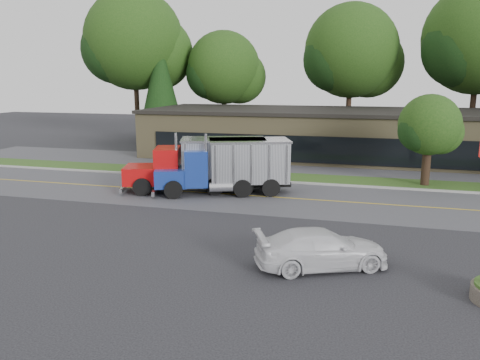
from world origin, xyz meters
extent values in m
plane|color=#3A3A40|center=(0.00, 0.00, 0.00)|extent=(140.00, 140.00, 0.00)
cube|color=#59595E|center=(0.00, 9.00, 0.00)|extent=(60.00, 8.00, 0.02)
cube|color=gold|center=(0.00, 9.00, 0.00)|extent=(60.00, 0.12, 0.01)
cube|color=#9E9E99|center=(0.00, 13.20, 0.00)|extent=(60.00, 0.30, 0.12)
cube|color=#2D4C1A|center=(0.00, 15.00, 0.00)|extent=(60.00, 3.40, 0.03)
cube|color=#59595E|center=(0.00, 20.00, 0.00)|extent=(60.00, 7.00, 0.02)
cube|color=#877952|center=(2.00, 26.00, 2.00)|extent=(32.00, 12.00, 4.00)
cylinder|color=#382619|center=(-20.00, 32.00, 3.06)|extent=(0.56, 0.56, 6.12)
sphere|color=#1B3E10|center=(-20.00, 32.00, 11.36)|extent=(11.19, 11.19, 11.19)
sphere|color=#1B3E10|center=(-17.90, 33.40, 9.96)|extent=(8.39, 8.39, 8.39)
sphere|color=black|center=(-21.75, 30.95, 10.31)|extent=(7.69, 7.69, 7.69)
cylinder|color=#382619|center=(-10.00, 34.00, 2.24)|extent=(0.56, 0.56, 4.48)
sphere|color=#1B3E10|center=(-10.00, 34.00, 8.32)|extent=(8.19, 8.19, 8.19)
sphere|color=#1B3E10|center=(-8.46, 35.02, 7.30)|extent=(6.14, 6.14, 6.14)
sphere|color=black|center=(-11.28, 33.23, 7.55)|extent=(5.63, 5.63, 5.63)
cylinder|color=#382619|center=(4.00, 34.00, 2.68)|extent=(0.56, 0.56, 5.35)
sphere|color=#1B3E10|center=(4.00, 34.00, 9.94)|extent=(9.79, 9.79, 9.79)
sphere|color=#1B3E10|center=(5.84, 35.22, 8.72)|extent=(7.34, 7.34, 7.34)
sphere|color=black|center=(2.47, 33.08, 9.03)|extent=(6.73, 6.73, 6.73)
cylinder|color=#382619|center=(16.00, 33.00, 2.92)|extent=(0.56, 0.56, 5.85)
sphere|color=#1B3E10|center=(16.00, 33.00, 10.86)|extent=(10.69, 10.69, 10.69)
sphere|color=black|center=(14.33, 32.00, 9.86)|extent=(7.35, 7.35, 7.35)
cylinder|color=#382619|center=(-16.00, 30.00, 0.50)|extent=(0.44, 0.44, 1.00)
cone|color=black|center=(-16.00, 30.00, 6.40)|extent=(5.12, 5.12, 10.47)
cylinder|color=#382619|center=(10.00, 15.00, 1.10)|extent=(0.56, 0.56, 2.20)
sphere|color=#1B3E10|center=(10.00, 15.00, 4.08)|extent=(4.01, 4.01, 4.01)
sphere|color=#1B3E10|center=(10.75, 15.50, 3.57)|extent=(3.01, 3.01, 3.01)
sphere|color=black|center=(9.37, 14.62, 3.70)|extent=(2.76, 2.76, 2.76)
cube|color=black|center=(-4.02, 9.39, 0.57)|extent=(8.43, 3.53, 0.28)
cube|color=red|center=(-7.56, 8.26, 1.12)|extent=(2.64, 2.81, 1.10)
cube|color=red|center=(-5.97, 8.77, 1.72)|extent=(2.14, 2.74, 2.20)
cube|color=black|center=(-6.59, 8.57, 2.12)|extent=(0.69, 2.02, 0.90)
cube|color=silver|center=(-2.61, 9.83, 2.02)|extent=(5.62, 3.92, 2.50)
cube|color=silver|center=(-2.61, 9.83, 3.32)|extent=(5.80, 4.11, 0.12)
cylinder|color=black|center=(-7.73, 9.42, 0.57)|extent=(1.15, 0.67, 1.10)
cylinder|color=black|center=(-7.03, 7.22, 0.57)|extent=(1.15, 0.67, 1.10)
cylinder|color=black|center=(-2.61, 11.04, 0.57)|extent=(1.15, 0.67, 1.10)
cylinder|color=black|center=(-1.91, 8.85, 0.57)|extent=(1.15, 0.67, 1.10)
cube|color=black|center=(-2.22, 9.28, 0.57)|extent=(7.80, 3.68, 0.28)
cube|color=navy|center=(-5.46, 8.08, 1.12)|extent=(2.58, 2.81, 1.10)
cube|color=navy|center=(-4.00, 8.62, 1.72)|extent=(2.12, 2.73, 2.20)
cube|color=black|center=(-4.57, 8.41, 2.12)|extent=(0.78, 1.99, 0.90)
cube|color=silver|center=(-0.93, 9.75, 2.02)|extent=(5.32, 3.98, 2.50)
cube|color=silver|center=(-0.93, 9.75, 3.32)|extent=(5.51, 4.18, 0.12)
cylinder|color=black|center=(-5.70, 9.22, 0.57)|extent=(1.15, 0.71, 1.10)
cylinder|color=black|center=(-4.90, 7.06, 0.57)|extent=(1.15, 0.71, 1.10)
cylinder|color=black|center=(-1.00, 10.95, 0.57)|extent=(1.15, 0.71, 1.10)
cylinder|color=black|center=(-0.20, 8.79, 0.57)|extent=(1.15, 0.71, 1.10)
imported|color=silver|center=(4.61, -1.08, 0.73)|extent=(5.44, 3.97, 1.46)
camera|label=1|loc=(6.02, -18.02, 6.98)|focal=35.00mm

